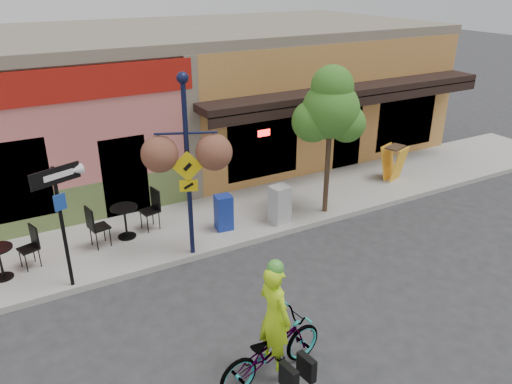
% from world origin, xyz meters
% --- Properties ---
extents(ground, '(90.00, 90.00, 0.00)m').
position_xyz_m(ground, '(0.00, 0.00, 0.00)').
color(ground, '#2D2D30').
rests_on(ground, ground).
extents(sidewalk, '(24.00, 3.00, 0.15)m').
position_xyz_m(sidewalk, '(0.00, 2.00, 0.07)').
color(sidewalk, '#9E9B93').
rests_on(sidewalk, ground).
extents(curb, '(24.00, 0.12, 0.15)m').
position_xyz_m(curb, '(0.00, 0.55, 0.07)').
color(curb, '#A8A59E').
rests_on(curb, ground).
extents(building, '(18.20, 8.20, 4.50)m').
position_xyz_m(building, '(0.00, 7.50, 2.25)').
color(building, '#C86863').
rests_on(building, ground).
extents(bicycle, '(2.10, 0.97, 1.06)m').
position_xyz_m(bicycle, '(-2.59, -3.45, 0.53)').
color(bicycle, maroon).
rests_on(bicycle, ground).
extents(cyclist_rider, '(0.53, 0.73, 1.85)m').
position_xyz_m(cyclist_rider, '(-2.54, -3.45, 0.92)').
color(cyclist_rider, '#B9F119').
rests_on(cyclist_rider, ground).
extents(lamp_post, '(1.44, 1.02, 4.19)m').
position_xyz_m(lamp_post, '(-2.28, 0.65, 2.25)').
color(lamp_post, '#121739').
rests_on(lamp_post, sidewalk).
extents(one_way_sign, '(1.03, 0.56, 2.64)m').
position_xyz_m(one_way_sign, '(-5.00, 0.65, 1.47)').
color(one_way_sign, black).
rests_on(one_way_sign, sidewalk).
extents(cafe_set_left, '(1.78, 1.26, 0.97)m').
position_xyz_m(cafe_set_left, '(-6.24, 1.63, 0.63)').
color(cafe_set_left, black).
rests_on(cafe_set_left, sidewalk).
extents(cafe_set_right, '(1.91, 1.21, 1.06)m').
position_xyz_m(cafe_set_right, '(-3.42, 2.12, 0.68)').
color(cafe_set_right, black).
rests_on(cafe_set_right, sidewalk).
extents(newspaper_box_blue, '(0.45, 0.41, 0.92)m').
position_xyz_m(newspaper_box_blue, '(-1.13, 1.35, 0.61)').
color(newspaper_box_blue, navy).
rests_on(newspaper_box_blue, sidewalk).
extents(newspaper_box_grey, '(0.52, 0.48, 1.00)m').
position_xyz_m(newspaper_box_grey, '(0.31, 1.00, 0.65)').
color(newspaper_box_grey, '#B5B5B5').
rests_on(newspaper_box_grey, sidewalk).
extents(street_tree, '(1.88, 1.88, 4.00)m').
position_xyz_m(street_tree, '(1.73, 0.94, 2.15)').
color(street_tree, '#3D7A26').
rests_on(street_tree, sidewalk).
extents(sandwich_board, '(0.78, 0.67, 1.09)m').
position_xyz_m(sandwich_board, '(5.03, 1.58, 0.70)').
color(sandwich_board, yellow).
rests_on(sandwich_board, sidewalk).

